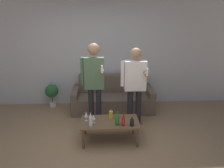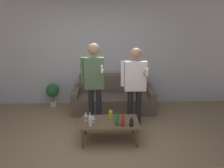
% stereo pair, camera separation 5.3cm
% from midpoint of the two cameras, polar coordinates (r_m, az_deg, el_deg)
% --- Properties ---
extents(ground_plane, '(16.00, 16.00, 0.00)m').
position_cam_midpoint_polar(ground_plane, '(3.81, -4.51, -18.43)').
color(ground_plane, '#997A56').
extents(wall_back, '(8.00, 0.06, 2.70)m').
position_cam_midpoint_polar(wall_back, '(5.46, -4.16, 8.38)').
color(wall_back, silver).
rests_on(wall_back, ground_plane).
extents(couch, '(1.92, 0.80, 0.82)m').
position_cam_midpoint_polar(couch, '(5.34, -0.11, -3.65)').
color(couch, '#6B5B4C').
rests_on(couch, ground_plane).
extents(coffee_table, '(1.05, 0.55, 0.40)m').
position_cam_midpoint_polar(coffee_table, '(4.02, -0.92, -10.25)').
color(coffee_table, brown).
rests_on(coffee_table, ground_plane).
extents(bottle_orange, '(0.07, 0.07, 0.21)m').
position_cam_midpoint_polar(bottle_orange, '(4.06, -0.64, -8.00)').
color(bottle_orange, yellow).
rests_on(bottle_orange, coffee_table).
extents(bottle_green, '(0.07, 0.07, 0.26)m').
position_cam_midpoint_polar(bottle_green, '(3.84, 0.96, -9.25)').
color(bottle_green, '#23752D').
rests_on(bottle_green, coffee_table).
extents(bottle_dark, '(0.07, 0.07, 0.16)m').
position_cam_midpoint_polar(bottle_dark, '(3.84, 4.83, -9.95)').
color(bottle_dark, black).
rests_on(bottle_dark, coffee_table).
extents(bottle_yellow, '(0.06, 0.06, 0.24)m').
position_cam_midpoint_polar(bottle_yellow, '(3.82, 2.57, -9.54)').
color(bottle_yellow, '#B21E1E').
rests_on(bottle_yellow, coffee_table).
extents(bottle_red, '(0.06, 0.06, 0.26)m').
position_cam_midpoint_polar(bottle_red, '(3.81, -5.98, -9.62)').
color(bottle_red, silver).
rests_on(bottle_red, coffee_table).
extents(wine_glass_near, '(0.08, 0.08, 0.15)m').
position_cam_midpoint_polar(wine_glass_near, '(3.92, -5.27, -8.70)').
color(wine_glass_near, silver).
rests_on(wine_glass_near, coffee_table).
extents(wine_glass_far, '(0.07, 0.07, 0.18)m').
position_cam_midpoint_polar(wine_glass_far, '(4.00, -7.16, -7.89)').
color(wine_glass_far, silver).
rests_on(wine_glass_far, coffee_table).
extents(person_standing_left, '(0.45, 0.43, 1.73)m').
position_cam_midpoint_polar(person_standing_left, '(4.29, -5.06, 1.43)').
color(person_standing_left, '#232328').
rests_on(person_standing_left, ground_plane).
extents(person_standing_right, '(0.50, 0.43, 1.64)m').
position_cam_midpoint_polar(person_standing_right, '(4.35, 5.62, 0.58)').
color(person_standing_right, '#232328').
rests_on(person_standing_right, ground_plane).
extents(potted_plant, '(0.33, 0.33, 0.58)m').
position_cam_midpoint_polar(potted_plant, '(5.67, -15.72, -1.99)').
color(potted_plant, silver).
rests_on(potted_plant, ground_plane).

